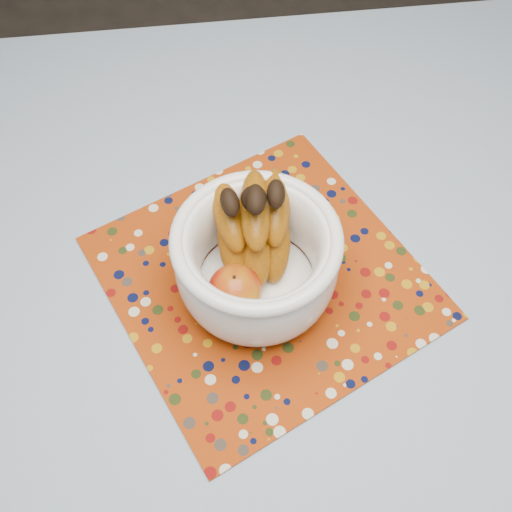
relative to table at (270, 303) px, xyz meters
name	(u,v)px	position (x,y,z in m)	size (l,w,h in m)	color
table	(270,303)	(0.00, 0.00, 0.00)	(1.20, 1.20, 0.75)	brown
tablecloth	(271,279)	(0.00, 0.00, 0.08)	(1.32, 1.32, 0.01)	slate
placemat	(264,277)	(-0.01, 0.00, 0.09)	(0.45, 0.45, 0.00)	#933008
fruit_bowl	(255,251)	(-0.03, -0.01, 0.18)	(0.24, 0.25, 0.21)	white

